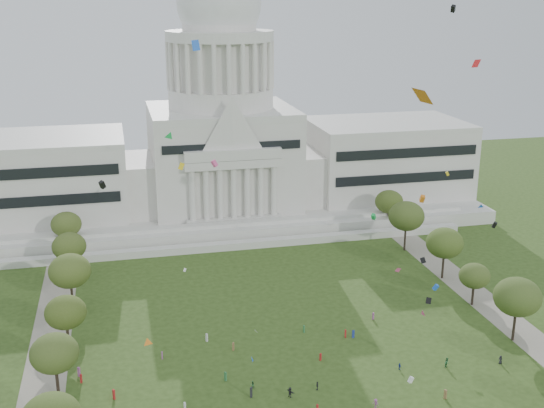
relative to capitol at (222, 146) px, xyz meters
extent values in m
cube|color=silver|center=(0.00, 1.41, -20.30)|extent=(160.00, 60.00, 4.00)
cube|color=silver|center=(0.00, -31.59, -21.30)|extent=(130.00, 3.00, 2.00)
cube|color=silver|center=(0.00, -23.59, -19.80)|extent=(140.00, 3.00, 5.00)
cube|color=beige|center=(-55.00, 0.41, -7.30)|extent=(50.00, 34.00, 22.00)
cube|color=beige|center=(55.00, 0.41, -7.30)|extent=(50.00, 34.00, 22.00)
cube|color=beige|center=(-27.00, -1.59, -10.30)|extent=(12.00, 26.00, 16.00)
cube|color=beige|center=(27.00, -1.59, -10.30)|extent=(12.00, 26.00, 16.00)
cube|color=beige|center=(0.00, 0.41, -4.30)|extent=(44.00, 38.00, 28.00)
cube|color=beige|center=(0.00, -19.59, -1.10)|extent=(28.00, 3.00, 2.40)
cube|color=black|center=(-55.00, -16.79, -5.30)|extent=(46.00, 0.40, 11.00)
cube|color=black|center=(55.00, -16.79, -5.30)|extent=(46.00, 0.40, 11.00)
cylinder|color=beige|center=(0.00, 0.41, 15.10)|extent=(32.00, 32.00, 6.00)
cylinder|color=beige|center=(0.00, 0.41, 25.10)|extent=(28.00, 28.00, 14.00)
cylinder|color=silver|center=(0.00, 0.41, 33.60)|extent=(32.40, 32.40, 3.00)
cylinder|color=beige|center=(0.00, 0.41, 39.10)|extent=(22.00, 22.00, 8.00)
ellipsoid|color=silver|center=(0.00, 0.41, 43.10)|extent=(25.00, 25.00, 26.20)
cube|color=gray|center=(-48.00, -83.59, -22.28)|extent=(8.00, 160.00, 0.04)
cube|color=gray|center=(48.00, -83.59, -22.28)|extent=(8.00, 160.00, 0.04)
cylinder|color=black|center=(-45.04, -96.29, -19.56)|extent=(0.56, 0.56, 5.47)
ellipsoid|color=#394C1D|center=(-45.04, -96.29, -13.77)|extent=(8.42, 8.42, 6.89)
cylinder|color=black|center=(44.17, -96.15, -19.19)|extent=(0.56, 0.56, 6.20)
ellipsoid|color=#354D1C|center=(44.17, -96.15, -12.62)|extent=(9.55, 9.55, 7.82)
cylinder|color=black|center=(-44.09, -79.67, -19.66)|extent=(0.56, 0.56, 5.27)
ellipsoid|color=#344614|center=(-44.09, -79.67, -14.07)|extent=(8.12, 8.12, 6.65)
cylinder|color=black|center=(44.40, -79.10, -20.02)|extent=(0.56, 0.56, 4.56)
ellipsoid|color=#384D1D|center=(44.40, -79.10, -15.19)|extent=(7.01, 7.01, 5.74)
cylinder|color=black|center=(-44.08, -61.17, -19.28)|extent=(0.56, 0.56, 6.03)
ellipsoid|color=#3F511C|center=(-44.08, -61.17, -12.89)|extent=(9.29, 9.29, 7.60)
cylinder|color=black|center=(44.76, -63.55, -19.31)|extent=(0.56, 0.56, 5.97)
ellipsoid|color=#365018|center=(44.76, -63.55, -12.99)|extent=(9.19, 9.19, 7.52)
cylinder|color=black|center=(-45.22, -42.58, -19.59)|extent=(0.56, 0.56, 5.41)
ellipsoid|color=#3A4A1A|center=(-45.22, -42.58, -13.86)|extent=(8.33, 8.33, 6.81)
cylinder|color=black|center=(43.49, -43.40, -19.11)|extent=(0.56, 0.56, 6.37)
ellipsoid|color=#35481A|center=(43.49, -43.40, -12.35)|extent=(9.82, 9.82, 8.03)
cylinder|color=black|center=(-46.87, -24.45, -19.64)|extent=(0.56, 0.56, 5.32)
ellipsoid|color=#3E4E1C|center=(-46.87, -24.45, -14.00)|extent=(8.19, 8.19, 6.70)
cylinder|color=black|center=(45.96, -25.46, -19.56)|extent=(0.56, 0.56, 5.47)
ellipsoid|color=#344615|center=(45.96, -25.46, -13.77)|extent=(8.42, 8.42, 6.89)
imported|color=#26262B|center=(36.69, -103.96, -21.45)|extent=(0.84, 0.98, 1.69)
imported|color=#33723F|center=(26.10, -102.83, -21.30)|extent=(1.13, 1.07, 2.00)
imported|color=#994C8C|center=(8.02, -112.22, -21.43)|extent=(1.16, 1.22, 1.73)
imported|color=#26262B|center=(-0.10, -104.63, -21.46)|extent=(0.66, 1.04, 1.66)
imported|color=#26262B|center=(-5.40, -105.71, -21.35)|extent=(1.49, 1.86, 1.89)
imported|color=#33723F|center=(-11.28, -101.47, -21.56)|extent=(0.74, 0.49, 1.46)
imported|color=navy|center=(17.00, -101.63, -21.60)|extent=(0.68, 0.91, 1.39)
cube|color=#994C8C|center=(19.71, -80.98, -21.49)|extent=(0.50, 0.46, 1.61)
cube|color=silver|center=(-23.90, -106.16, -21.35)|extent=(0.39, 0.55, 1.90)
cube|color=#994C8C|center=(-26.29, -87.42, -21.54)|extent=(0.28, 0.42, 1.52)
cube|color=silver|center=(-16.89, -82.47, -21.44)|extent=(0.49, 0.53, 1.71)
cube|color=#994C8C|center=(-41.76, -90.31, -21.36)|extent=(0.57, 0.57, 1.87)
cube|color=navy|center=(12.71, -87.79, -21.45)|extent=(0.45, 0.28, 1.69)
cube|color=#B21E1E|center=(11.22, -87.21, -21.45)|extent=(0.36, 0.49, 1.69)
cube|color=olive|center=(20.90, -112.41, -21.41)|extent=(0.51, 0.55, 1.77)
cube|color=olive|center=(-12.26, -87.29, -21.45)|extent=(0.48, 0.53, 1.70)
cube|color=#26262B|center=(-12.06, -104.21, -21.33)|extent=(0.52, 0.60, 1.92)
cube|color=#B21E1E|center=(3.48, -94.94, -21.55)|extent=(0.46, 0.44, 1.49)
cube|color=#33723F|center=(3.46, -83.22, -21.51)|extent=(0.32, 0.45, 1.58)
cube|color=#33723F|center=(-15.59, -97.95, -21.41)|extent=(0.49, 0.55, 1.76)
cube|color=#B21E1E|center=(-35.55, -99.34, -21.37)|extent=(0.48, 0.57, 1.86)
cube|color=#B21E1E|center=(-41.30, -92.60, -21.45)|extent=(0.39, 0.50, 1.68)
camera|label=1|loc=(-32.19, -206.64, 45.48)|focal=45.00mm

